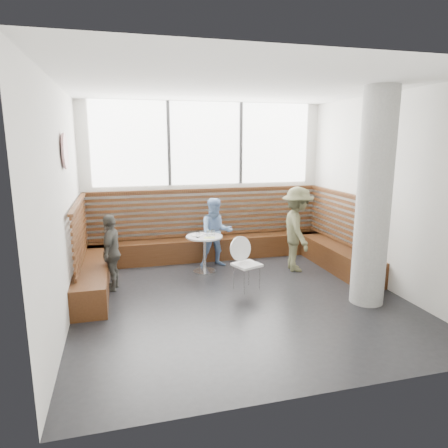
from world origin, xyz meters
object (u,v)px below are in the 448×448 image
object	(u,v)px
child_back	(216,233)
adult_man	(297,229)
cafe_chair	(246,259)
child_left	(111,252)
concrete_column	(374,199)
cafe_table	(204,246)

from	to	relation	value
child_back	adult_man	bearing A→B (deg)	-21.46
cafe_chair	child_left	distance (m)	2.22
concrete_column	child_left	size ratio (longest dim) A/B	2.51
concrete_column	adult_man	xyz separation A→B (m)	(-0.39, 1.70, -0.80)
cafe_table	adult_man	distance (m)	1.78
cafe_table	adult_man	bearing A→B (deg)	-10.78
concrete_column	child_left	distance (m)	4.20
child_back	cafe_chair	bearing A→B (deg)	-79.81
concrete_column	cafe_table	size ratio (longest dim) A/B	4.57
cafe_table	cafe_chair	xyz separation A→B (m)	(0.49, -1.01, 0.01)
adult_man	child_left	bearing A→B (deg)	102.25
child_left	adult_man	bearing A→B (deg)	105.87
adult_man	child_back	world-z (taller)	adult_man
cafe_table	child_left	xyz separation A→B (m)	(-1.67, -0.47, 0.14)
child_back	child_left	bearing A→B (deg)	-157.26
concrete_column	child_left	bearing A→B (deg)	157.61
cafe_table	child_back	bearing A→B (deg)	43.89
adult_man	child_left	world-z (taller)	adult_man
child_back	child_left	distance (m)	2.10
cafe_chair	adult_man	bearing A→B (deg)	8.03
cafe_table	cafe_chair	distance (m)	1.12
cafe_table	cafe_chair	bearing A→B (deg)	-64.17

